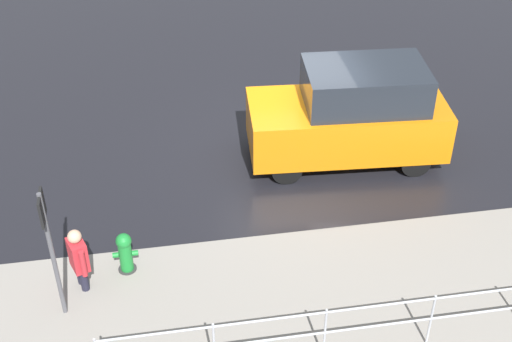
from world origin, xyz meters
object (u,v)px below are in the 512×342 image
(fire_hydrant, at_px, (125,253))
(pedestrian, at_px, (78,257))
(moving_hatchback, at_px, (351,115))
(sign_post, at_px, (49,238))

(fire_hydrant, height_order, pedestrian, pedestrian)
(pedestrian, bearing_deg, moving_hatchback, -151.03)
(fire_hydrant, relative_size, pedestrian, 0.66)
(fire_hydrant, bearing_deg, moving_hatchback, -149.86)
(moving_hatchback, height_order, fire_hydrant, moving_hatchback)
(moving_hatchback, distance_m, pedestrian, 6.05)
(sign_post, bearing_deg, moving_hatchback, -148.12)
(moving_hatchback, xyz_separation_m, pedestrian, (5.28, 2.92, -0.34))
(moving_hatchback, distance_m, sign_post, 6.57)
(fire_hydrant, bearing_deg, sign_post, 39.13)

